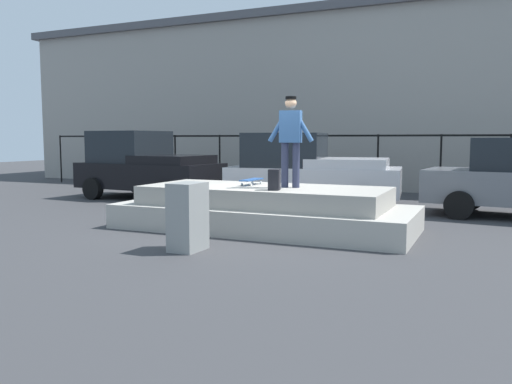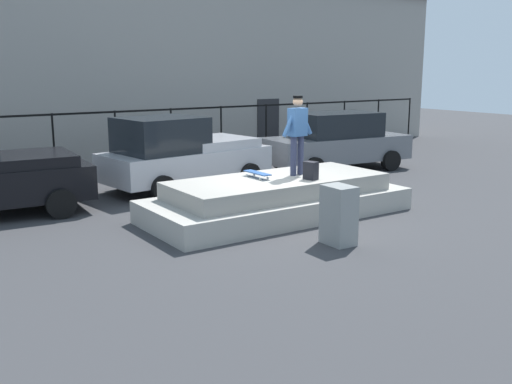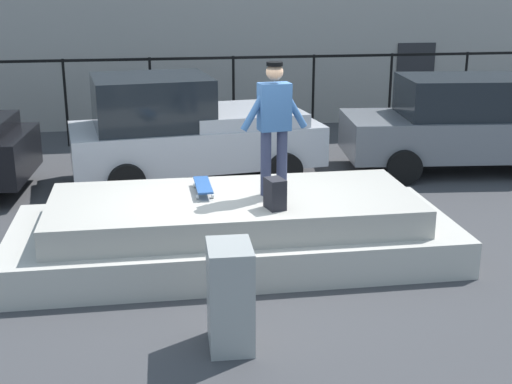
{
  "view_description": "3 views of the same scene",
  "coord_description": "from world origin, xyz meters",
  "px_view_note": "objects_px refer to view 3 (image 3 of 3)",
  "views": [
    {
      "loc": [
        4.1,
        -9.29,
        1.79
      ],
      "look_at": [
        -0.53,
        1.06,
        0.63
      ],
      "focal_mm": 36.74,
      "sensor_mm": 36.0,
      "label": 1
    },
    {
      "loc": [
        -7.39,
        -9.95,
        3.19
      ],
      "look_at": [
        0.09,
        1.04,
        0.37
      ],
      "focal_mm": 41.39,
      "sensor_mm": 36.0,
      "label": 2
    },
    {
      "loc": [
        -1.0,
        -8.47,
        3.61
      ],
      "look_at": [
        0.53,
        1.26,
        0.55
      ],
      "focal_mm": 48.76,
      "sensor_mm": 36.0,
      "label": 3
    }
  ],
  "objects_px": {
    "utility_box": "(230,296)",
    "backpack": "(275,194)",
    "skateboard": "(203,185)",
    "car_grey_sedan_far": "(468,124)",
    "car_silver_pickup_mid": "(187,129)",
    "skateboarder": "(274,120)"
  },
  "relations": [
    {
      "from": "backpack",
      "to": "utility_box",
      "type": "bearing_deg",
      "value": -37.68
    },
    {
      "from": "backpack",
      "to": "car_silver_pickup_mid",
      "type": "distance_m",
      "value": 4.47
    },
    {
      "from": "backpack",
      "to": "utility_box",
      "type": "distance_m",
      "value": 1.99
    },
    {
      "from": "skateboard",
      "to": "utility_box",
      "type": "bearing_deg",
      "value": -88.87
    },
    {
      "from": "skateboarder",
      "to": "car_silver_pickup_mid",
      "type": "bearing_deg",
      "value": 103.48
    },
    {
      "from": "car_silver_pickup_mid",
      "to": "car_grey_sedan_far",
      "type": "xyz_separation_m",
      "value": [
        5.36,
        -0.13,
        -0.04
      ]
    },
    {
      "from": "skateboarder",
      "to": "car_grey_sedan_far",
      "type": "height_order",
      "value": "skateboarder"
    },
    {
      "from": "skateboard",
      "to": "car_grey_sedan_far",
      "type": "xyz_separation_m",
      "value": [
        5.37,
        3.46,
        -0.04
      ]
    },
    {
      "from": "utility_box",
      "to": "backpack",
      "type": "bearing_deg",
      "value": 67.68
    },
    {
      "from": "skateboard",
      "to": "backpack",
      "type": "distance_m",
      "value": 1.16
    },
    {
      "from": "skateboard",
      "to": "car_silver_pickup_mid",
      "type": "distance_m",
      "value": 3.59
    },
    {
      "from": "skateboard",
      "to": "backpack",
      "type": "bearing_deg",
      "value": -44.11
    },
    {
      "from": "skateboard",
      "to": "car_grey_sedan_far",
      "type": "bearing_deg",
      "value": 32.8
    },
    {
      "from": "skateboarder",
      "to": "car_silver_pickup_mid",
      "type": "xyz_separation_m",
      "value": [
        -0.91,
        3.8,
        -0.9
      ]
    },
    {
      "from": "car_silver_pickup_mid",
      "to": "skateboard",
      "type": "bearing_deg",
      "value": -90.12
    },
    {
      "from": "skateboarder",
      "to": "backpack",
      "type": "height_order",
      "value": "skateboarder"
    },
    {
      "from": "skateboard",
      "to": "car_silver_pickup_mid",
      "type": "relative_size",
      "value": 0.17
    },
    {
      "from": "skateboarder",
      "to": "backpack",
      "type": "distance_m",
      "value": 1.01
    },
    {
      "from": "skateboard",
      "to": "utility_box",
      "type": "relative_size",
      "value": 0.72
    },
    {
      "from": "car_grey_sedan_far",
      "to": "utility_box",
      "type": "distance_m",
      "value": 8.04
    },
    {
      "from": "skateboarder",
      "to": "car_grey_sedan_far",
      "type": "xyz_separation_m",
      "value": [
        4.45,
        3.67,
        -0.94
      ]
    },
    {
      "from": "skateboarder",
      "to": "skateboard",
      "type": "relative_size",
      "value": 2.21
    }
  ]
}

